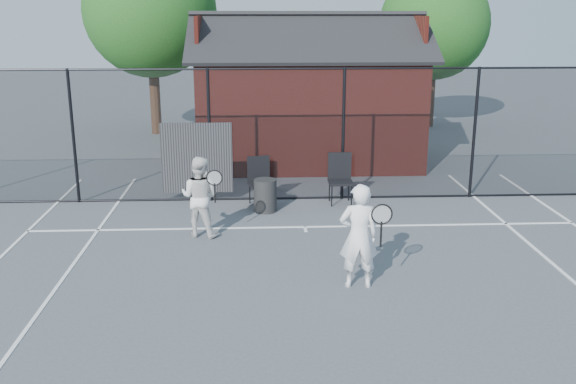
{
  "coord_description": "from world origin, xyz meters",
  "views": [
    {
      "loc": [
        -0.92,
        -9.17,
        4.18
      ],
      "look_at": [
        -0.4,
        1.72,
        1.1
      ],
      "focal_mm": 40.0,
      "sensor_mm": 36.0,
      "label": 1
    }
  ],
  "objects_px": {
    "chair_right": "(341,180)",
    "waste_bin": "(265,196)",
    "chair_left": "(261,182)",
    "clubhouse": "(307,105)",
    "player_front": "(359,236)",
    "player_back": "(200,196)"
  },
  "relations": [
    {
      "from": "player_front",
      "to": "player_back",
      "type": "xyz_separation_m",
      "value": [
        -2.66,
        2.51,
        -0.06
      ]
    },
    {
      "from": "player_back",
      "to": "chair_right",
      "type": "xyz_separation_m",
      "value": [
        2.96,
        1.98,
        -0.23
      ]
    },
    {
      "from": "player_front",
      "to": "chair_left",
      "type": "xyz_separation_m",
      "value": [
        -1.48,
        4.45,
        -0.31
      ]
    },
    {
      "from": "clubhouse",
      "to": "chair_right",
      "type": "bearing_deg",
      "value": -84.64
    },
    {
      "from": "clubhouse",
      "to": "chair_left",
      "type": "relative_size",
      "value": 6.17
    },
    {
      "from": "clubhouse",
      "to": "player_front",
      "type": "height_order",
      "value": "clubhouse"
    },
    {
      "from": "chair_right",
      "to": "player_back",
      "type": "bearing_deg",
      "value": -146.72
    },
    {
      "from": "chair_right",
      "to": "waste_bin",
      "type": "xyz_separation_m",
      "value": [
        -1.69,
        -0.5,
        -0.2
      ]
    },
    {
      "from": "chair_right",
      "to": "waste_bin",
      "type": "distance_m",
      "value": 1.78
    },
    {
      "from": "player_back",
      "to": "clubhouse",
      "type": "bearing_deg",
      "value": 68.26
    },
    {
      "from": "player_front",
      "to": "chair_right",
      "type": "distance_m",
      "value": 4.51
    },
    {
      "from": "player_back",
      "to": "chair_left",
      "type": "distance_m",
      "value": 2.28
    },
    {
      "from": "chair_left",
      "to": "chair_right",
      "type": "relative_size",
      "value": 0.96
    },
    {
      "from": "player_front",
      "to": "waste_bin",
      "type": "distance_m",
      "value": 4.26
    },
    {
      "from": "player_front",
      "to": "chair_left",
      "type": "height_order",
      "value": "player_front"
    },
    {
      "from": "waste_bin",
      "to": "chair_right",
      "type": "bearing_deg",
      "value": 16.46
    },
    {
      "from": "chair_left",
      "to": "chair_right",
      "type": "height_order",
      "value": "chair_right"
    },
    {
      "from": "clubhouse",
      "to": "player_front",
      "type": "distance_m",
      "value": 8.93
    },
    {
      "from": "chair_right",
      "to": "clubhouse",
      "type": "bearing_deg",
      "value": 94.83
    },
    {
      "from": "player_back",
      "to": "waste_bin",
      "type": "height_order",
      "value": "player_back"
    },
    {
      "from": "clubhouse",
      "to": "player_front",
      "type": "bearing_deg",
      "value": -89.24
    },
    {
      "from": "chair_right",
      "to": "waste_bin",
      "type": "relative_size",
      "value": 1.55
    }
  ]
}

